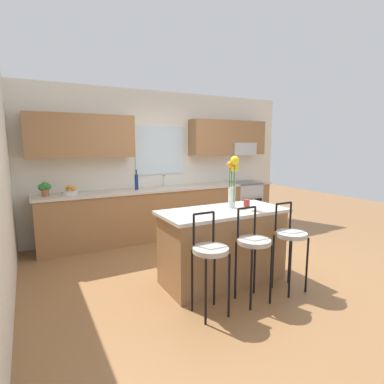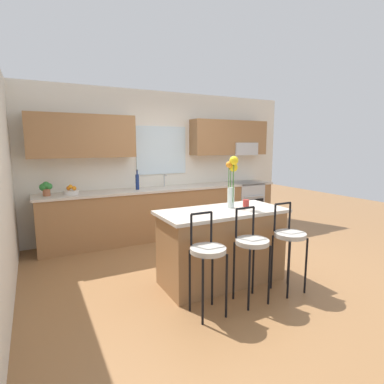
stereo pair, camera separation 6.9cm
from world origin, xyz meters
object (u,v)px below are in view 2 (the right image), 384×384
(bar_stool_middle, at_px, (252,246))
(potted_plant_small, at_px, (46,188))
(oven_range, at_px, (244,203))
(bottle_olive_oil, at_px, (137,181))
(bar_stool_near, at_px, (208,254))
(bar_stool_far, at_px, (289,239))
(mug_ceramic, at_px, (246,203))
(fruit_bowl_oranges, at_px, (71,191))
(kitchen_island, at_px, (222,246))
(flower_vase, at_px, (232,177))

(bar_stool_middle, relative_size, potted_plant_small, 4.61)
(oven_range, height_order, bottle_olive_oil, bottle_olive_oil)
(bar_stool_near, relative_size, bar_stool_far, 1.00)
(mug_ceramic, bearing_deg, bar_stool_near, -146.67)
(bar_stool_near, relative_size, bar_stool_middle, 1.00)
(fruit_bowl_oranges, bearing_deg, oven_range, -0.46)
(mug_ceramic, height_order, fruit_bowl_oranges, fruit_bowl_oranges)
(bar_stool_far, xyz_separation_m, mug_ceramic, (-0.17, 0.61, 0.33))
(potted_plant_small, bearing_deg, fruit_bowl_oranges, 0.34)
(bar_stool_middle, relative_size, mug_ceramic, 11.58)
(bar_stool_middle, relative_size, bottle_olive_oil, 2.95)
(bar_stool_near, xyz_separation_m, fruit_bowl_oranges, (-0.96, 2.72, 0.33))
(potted_plant_small, bearing_deg, bar_stool_middle, -55.44)
(bottle_olive_oil, bearing_deg, kitchen_island, -79.31)
(potted_plant_small, bearing_deg, bar_stool_near, -64.07)
(bottle_olive_oil, bearing_deg, bar_stool_near, -93.12)
(bar_stool_near, bearing_deg, flower_vase, 41.34)
(fruit_bowl_oranges, bearing_deg, bottle_olive_oil, -0.17)
(bar_stool_near, relative_size, fruit_bowl_oranges, 4.34)
(oven_range, relative_size, fruit_bowl_oranges, 3.83)
(bar_stool_middle, height_order, bar_stool_far, same)
(oven_range, bearing_deg, flower_vase, -130.92)
(bar_stool_near, distance_m, potted_plant_small, 3.05)
(bar_stool_near, distance_m, bottle_olive_oil, 2.75)
(kitchen_island, distance_m, bottle_olive_oil, 2.25)
(bar_stool_middle, bearing_deg, flower_vase, 75.05)
(bar_stool_near, bearing_deg, bottle_olive_oil, 86.88)
(kitchen_island, relative_size, bottle_olive_oil, 4.49)
(fruit_bowl_oranges, bearing_deg, kitchen_island, -54.72)
(bar_stool_near, relative_size, flower_vase, 1.59)
(kitchen_island, relative_size, potted_plant_small, 7.02)
(bar_stool_near, xyz_separation_m, bar_stool_far, (1.10, 0.00, 0.00))
(bottle_olive_oil, bearing_deg, oven_range, -0.60)
(oven_range, relative_size, bar_stool_near, 0.88)
(bar_stool_far, bearing_deg, bar_stool_near, 180.00)
(kitchen_island, bearing_deg, fruit_bowl_oranges, 125.28)
(bar_stool_far, xyz_separation_m, bottle_olive_oil, (-0.95, 2.72, 0.43))
(oven_range, xyz_separation_m, bar_stool_far, (-1.40, -2.69, 0.18))
(bar_stool_far, relative_size, fruit_bowl_oranges, 4.34)
(mug_ceramic, bearing_deg, flower_vase, 175.06)
(kitchen_island, xyz_separation_m, potted_plant_small, (-1.87, 2.13, 0.59))
(oven_range, relative_size, potted_plant_small, 4.07)
(oven_range, relative_size, flower_vase, 1.40)
(kitchen_island, distance_m, bar_stool_near, 0.82)
(mug_ceramic, bearing_deg, fruit_bowl_oranges, 131.98)
(oven_range, height_order, fruit_bowl_oranges, fruit_bowl_oranges)
(flower_vase, bearing_deg, kitchen_island, -163.95)
(potted_plant_small, bearing_deg, bar_stool_far, -48.29)
(fruit_bowl_oranges, bearing_deg, mug_ceramic, -48.02)
(bar_stool_middle, bearing_deg, fruit_bowl_oranges, 119.05)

